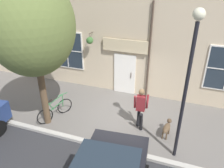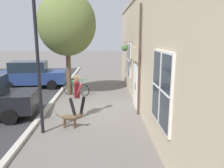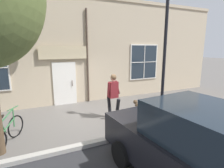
{
  "view_description": "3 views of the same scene",
  "coord_description": "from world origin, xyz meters",
  "px_view_note": "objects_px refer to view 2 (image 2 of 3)",
  "views": [
    {
      "loc": [
        7.52,
        2.21,
        5.69
      ],
      "look_at": [
        -0.93,
        -0.75,
        1.04
      ],
      "focal_mm": 35.0,
      "sensor_mm": 36.0,
      "label": 1
    },
    {
      "loc": [
        -0.65,
        9.65,
        3.3
      ],
      "look_at": [
        -0.95,
        1.72,
        1.59
      ],
      "focal_mm": 35.0,
      "sensor_mm": 36.0,
      "label": 2
    },
    {
      "loc": [
        6.42,
        -1.81,
        2.77
      ],
      "look_at": [
        -1.16,
        1.58,
        1.04
      ],
      "focal_mm": 28.0,
      "sensor_mm": 36.0,
      "label": 3
    }
  ],
  "objects_px": {
    "leaning_bicycle": "(76,89)",
    "street_lamp": "(36,40)",
    "pedestrian_walking": "(77,92)",
    "dog_on_leash": "(71,118)",
    "street_tree_by_curb": "(67,25)",
    "parked_car_nearest_curb": "(32,74)"
  },
  "relations": [
    {
      "from": "leaning_bicycle",
      "to": "street_lamp",
      "type": "xyz_separation_m",
      "value": [
        0.55,
        5.07,
        2.82
      ]
    },
    {
      "from": "pedestrian_walking",
      "to": "street_lamp",
      "type": "bearing_deg",
      "value": 54.46
    },
    {
      "from": "pedestrian_walking",
      "to": "dog_on_leash",
      "type": "xyz_separation_m",
      "value": [
        0.12,
        1.09,
        -0.71
      ]
    },
    {
      "from": "street_tree_by_curb",
      "to": "pedestrian_walking",
      "type": "bearing_deg",
      "value": 103.88
    },
    {
      "from": "pedestrian_walking",
      "to": "street_tree_by_curb",
      "type": "bearing_deg",
      "value": -76.12
    },
    {
      "from": "pedestrian_walking",
      "to": "street_tree_by_curb",
      "type": "xyz_separation_m",
      "value": [
        0.93,
        -3.77,
        2.87
      ]
    },
    {
      "from": "leaning_bicycle",
      "to": "parked_car_nearest_curb",
      "type": "height_order",
      "value": "parked_car_nearest_curb"
    },
    {
      "from": "pedestrian_walking",
      "to": "street_tree_by_curb",
      "type": "height_order",
      "value": "street_tree_by_curb"
    },
    {
      "from": "street_tree_by_curb",
      "to": "street_lamp",
      "type": "xyz_separation_m",
      "value": [
        0.13,
        5.25,
        -0.77
      ]
    },
    {
      "from": "dog_on_leash",
      "to": "leaning_bicycle",
      "type": "relative_size",
      "value": 0.65
    },
    {
      "from": "street_tree_by_curb",
      "to": "leaning_bicycle",
      "type": "xyz_separation_m",
      "value": [
        -0.42,
        0.18,
        -3.58
      ]
    },
    {
      "from": "leaning_bicycle",
      "to": "street_lamp",
      "type": "distance_m",
      "value": 5.83
    },
    {
      "from": "pedestrian_walking",
      "to": "parked_car_nearest_curb",
      "type": "bearing_deg",
      "value": -57.19
    },
    {
      "from": "pedestrian_walking",
      "to": "street_tree_by_curb",
      "type": "relative_size",
      "value": 0.31
    },
    {
      "from": "street_tree_by_curb",
      "to": "leaning_bicycle",
      "type": "height_order",
      "value": "street_tree_by_curb"
    },
    {
      "from": "pedestrian_walking",
      "to": "leaning_bicycle",
      "type": "relative_size",
      "value": 1.12
    },
    {
      "from": "dog_on_leash",
      "to": "leaning_bicycle",
      "type": "xyz_separation_m",
      "value": [
        0.39,
        -4.67,
        -0.01
      ]
    },
    {
      "from": "leaning_bicycle",
      "to": "street_lamp",
      "type": "relative_size",
      "value": 0.33
    },
    {
      "from": "street_tree_by_curb",
      "to": "parked_car_nearest_curb",
      "type": "bearing_deg",
      "value": -35.49
    },
    {
      "from": "parked_car_nearest_curb",
      "to": "street_lamp",
      "type": "distance_m",
      "value": 8.04
    },
    {
      "from": "dog_on_leash",
      "to": "street_tree_by_curb",
      "type": "bearing_deg",
      "value": -80.51
    },
    {
      "from": "leaning_bicycle",
      "to": "parked_car_nearest_curb",
      "type": "bearing_deg",
      "value": -34.07
    }
  ]
}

